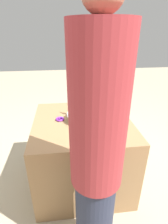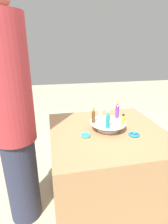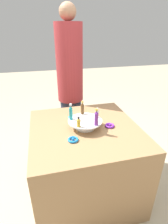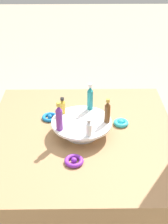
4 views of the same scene
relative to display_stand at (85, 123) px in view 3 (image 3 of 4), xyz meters
The scene contains 12 objects.
ground_plane 0.81m from the display_stand, ahead, with size 12.00×12.00×0.00m, color tan.
party_table 0.43m from the display_stand, ahead, with size 0.95×0.95×0.76m.
display_stand is the anchor object (origin of this frame).
bottle_brown 0.15m from the display_stand, 86.99° to the left, with size 0.03×0.03×0.13m.
bottle_teal 0.15m from the display_stand, 158.99° to the left, with size 0.03×0.03×0.15m.
bottle_gold 0.14m from the display_stand, 129.01° to the right, with size 0.03×0.03×0.09m.
bottle_purple 0.15m from the display_stand, 57.01° to the right, with size 0.03×0.03×0.15m.
bottle_clear 0.14m from the display_stand, 14.99° to the left, with size 0.03×0.03×0.09m.
ribbon_bow_teal 0.22m from the display_stand, 110.71° to the left, with size 0.08×0.08×0.03m.
ribbon_bow_blue 0.22m from the display_stand, 129.29° to the right, with size 0.09×0.09×0.03m.
ribbon_bow_purple 0.22m from the display_stand, ahead, with size 0.09×0.09×0.03m.
person_figure 0.73m from the display_stand, 89.75° to the left, with size 0.30×0.30×1.79m.
Camera 3 is at (-0.33, -1.29, 1.55)m, focal length 28.00 mm.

